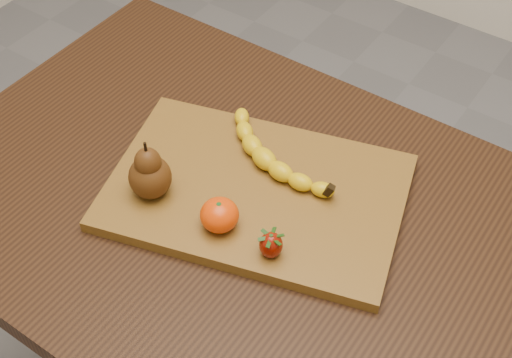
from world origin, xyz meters
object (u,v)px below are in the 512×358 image
Objects in this scene: pear at (149,169)px; mandarin at (219,215)px; table at (236,240)px; cutting_board at (256,192)px.

pear reaches higher than mandarin.
table is 9.78× the size of pear.
mandarin is (0.13, 0.01, -0.03)m from pear.
cutting_board is 0.17m from pear.
cutting_board is (0.02, 0.03, 0.11)m from table.
cutting_board is 0.10m from mandarin.
pear is (-0.13, -0.10, 0.06)m from cutting_board.
pear is 0.13m from mandarin.
pear reaches higher than table.
cutting_board is 4.40× the size of pear.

